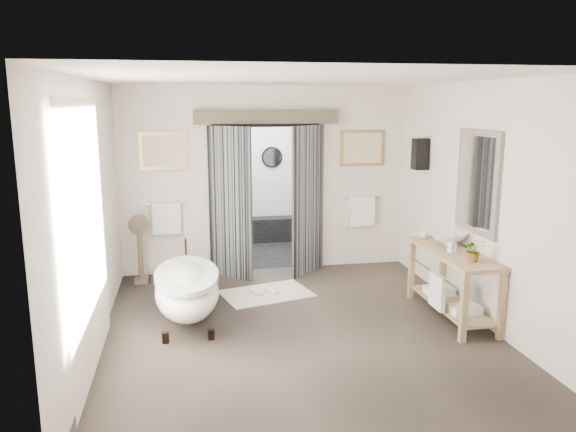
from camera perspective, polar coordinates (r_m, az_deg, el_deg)
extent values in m
plane|color=#4B3F36|center=(6.80, 0.93, -11.39)|extent=(5.00, 5.00, 0.00)
cube|color=beige|center=(4.02, 8.03, -5.97)|extent=(4.50, 0.02, 2.90)
cube|color=beige|center=(6.33, -19.41, -0.04)|extent=(0.02, 5.00, 2.90)
cube|color=beige|center=(7.16, 18.93, 1.27)|extent=(0.02, 5.00, 2.90)
cube|color=beige|center=(8.72, -12.22, 3.40)|extent=(1.45, 0.02, 2.90)
cube|color=beige|center=(9.15, 7.29, 3.94)|extent=(1.45, 0.02, 2.90)
cube|color=beige|center=(8.72, -2.29, 11.23)|extent=(1.60, 0.02, 0.60)
cube|color=white|center=(6.26, 1.02, 13.83)|extent=(4.50, 5.00, 0.02)
cube|color=beige|center=(5.77, -19.75, -2.18)|extent=(0.02, 2.20, 2.70)
cube|color=gray|center=(7.14, 18.73, 3.29)|extent=(0.05, 0.95, 1.25)
cube|color=silver|center=(7.13, 18.52, 3.29)|extent=(0.01, 0.80, 1.10)
cube|color=black|center=(8.42, 13.28, 6.15)|extent=(0.20, 0.20, 0.45)
sphere|color=#FFCC8C|center=(8.42, 13.28, 6.15)|extent=(0.10, 0.10, 0.10)
cube|color=black|center=(10.07, -2.98, -3.67)|extent=(2.20, 2.00, 0.01)
cube|color=white|center=(9.72, -3.14, 10.67)|extent=(2.20, 2.00, 0.02)
cube|color=white|center=(10.80, -3.74, 4.10)|extent=(2.20, 0.02, 2.50)
cube|color=white|center=(9.74, -9.50, 3.15)|extent=(0.02, 2.00, 2.50)
cube|color=white|center=(10.01, 3.21, 3.52)|extent=(0.02, 2.00, 2.50)
cube|color=black|center=(10.81, -3.56, -1.42)|extent=(2.00, 0.35, 0.45)
cylinder|color=silver|center=(10.69, -5.89, 5.88)|extent=(0.40, 0.03, 0.40)
cylinder|color=silver|center=(10.78, -1.63, 5.98)|extent=(0.40, 0.03, 0.40)
cube|color=black|center=(8.78, -7.40, 1.63)|extent=(0.07, 0.10, 2.30)
cube|color=black|center=(9.00, 2.83, 1.96)|extent=(0.07, 0.10, 2.30)
cube|color=black|center=(8.73, -2.28, 9.26)|extent=(1.67, 0.10, 0.07)
cube|color=black|center=(8.45, -5.91, 1.27)|extent=(0.61, 0.58, 2.30)
cube|color=black|center=(8.62, 2.07, 1.54)|extent=(0.61, 0.58, 2.30)
cube|color=brown|center=(8.63, -2.19, 10.03)|extent=(2.20, 0.20, 0.20)
cube|color=#AE8447|center=(8.65, -12.52, 6.45)|extent=(0.72, 0.03, 0.57)
cube|color=beige|center=(8.64, -12.52, 6.44)|extent=(0.62, 0.01, 0.47)
cube|color=#AE8447|center=(9.08, 7.55, 6.86)|extent=(0.72, 0.03, 0.57)
cube|color=beige|center=(9.07, 7.58, 6.85)|extent=(0.62, 0.01, 0.47)
cylinder|color=silver|center=(8.72, -12.30, 1.19)|extent=(0.60, 0.02, 0.02)
cube|color=white|center=(8.74, -12.24, -0.25)|extent=(0.42, 0.08, 0.48)
cylinder|color=silver|center=(9.15, 7.50, 1.84)|extent=(0.60, 0.02, 0.02)
cube|color=white|center=(9.17, 7.50, 0.46)|extent=(0.42, 0.08, 0.48)
cylinder|color=black|center=(6.56, -12.34, -11.98)|extent=(0.08, 0.08, 0.12)
cylinder|color=black|center=(6.56, -7.81, -11.82)|extent=(0.08, 0.08, 0.12)
cylinder|color=black|center=(7.69, -12.07, -8.38)|extent=(0.08, 0.08, 0.12)
cylinder|color=black|center=(7.69, -8.25, -8.24)|extent=(0.08, 0.08, 0.12)
ellipsoid|color=white|center=(7.00, -10.22, -7.42)|extent=(0.77, 1.73, 0.55)
cylinder|color=black|center=(7.67, -10.35, -3.13)|extent=(0.03, 0.03, 0.22)
cube|color=tan|center=(6.59, 17.44, -8.76)|extent=(0.07, 0.07, 0.85)
cube|color=tan|center=(6.81, 20.91, -8.33)|extent=(0.07, 0.07, 0.85)
cube|color=tan|center=(7.85, 12.44, -5.18)|extent=(0.07, 0.07, 0.85)
cube|color=tan|center=(8.04, 15.48, -4.94)|extent=(0.07, 0.07, 0.85)
cube|color=tan|center=(7.20, 16.54, -3.63)|extent=(0.55, 1.60, 0.05)
cube|color=tan|center=(7.39, 16.24, -8.61)|extent=(0.45, 1.50, 0.03)
cylinder|color=silver|center=(7.14, 14.49, -5.51)|extent=(0.02, 1.40, 0.02)
cube|color=white|center=(7.07, 14.92, -7.41)|extent=(0.06, 0.34, 0.42)
cube|color=white|center=(7.08, 17.54, -9.04)|extent=(0.35, 0.25, 0.10)
cube|color=white|center=(7.67, 15.10, -7.30)|extent=(0.35, 0.25, 0.10)
cube|color=brown|center=(8.70, -14.64, -6.32)|extent=(0.20, 0.20, 0.07)
cylinder|color=brown|center=(8.58, -14.78, -3.69)|extent=(0.08, 0.08, 0.76)
cylinder|color=silver|center=(8.50, -14.92, -0.85)|extent=(0.27, 0.02, 0.27)
cylinder|color=brown|center=(8.48, -14.92, -0.88)|extent=(0.31, 0.01, 0.31)
cube|color=beige|center=(7.94, -2.19, -7.88)|extent=(1.36, 1.08, 0.01)
cube|color=beige|center=(7.92, -3.24, -7.72)|extent=(0.19, 0.25, 0.05)
cube|color=beige|center=(7.95, -1.65, -7.63)|extent=(0.19, 0.25, 0.05)
imported|color=white|center=(7.46, 15.95, -2.20)|extent=(0.53, 0.53, 0.17)
imported|color=gray|center=(6.76, 18.36, -3.31)|extent=(0.30, 0.28, 0.27)
imported|color=gray|center=(7.10, 16.32, -2.85)|extent=(0.10, 0.10, 0.18)
imported|color=gray|center=(7.72, 13.66, -1.69)|extent=(0.14, 0.14, 0.15)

